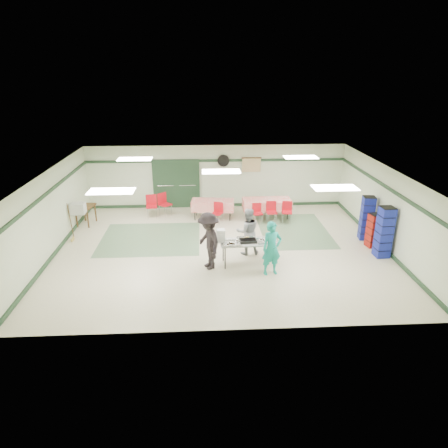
{
  "coord_description": "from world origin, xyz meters",
  "views": [
    {
      "loc": [
        -0.57,
        -12.26,
        5.71
      ],
      "look_at": [
        0.07,
        -0.3,
        1.02
      ],
      "focal_mm": 32.0,
      "sensor_mm": 36.0,
      "label": 1
    }
  ],
  "objects_px": {
    "chair_d": "(218,211)",
    "broom": "(71,221)",
    "volunteer_dark": "(209,241)",
    "dining_table_b": "(213,205)",
    "office_printer": "(78,208)",
    "chair_loose_b": "(151,204)",
    "printer_table": "(85,209)",
    "crate_stack_blue_b": "(384,232)",
    "crate_stack_red": "(373,230)",
    "volunteer_teal": "(272,248)",
    "chair_loose_a": "(164,202)",
    "dining_table_a": "(267,204)",
    "chair_a": "(271,210)",
    "chair_b": "(257,211)",
    "crate_stack_blue_a": "(367,218)",
    "volunteer_grey": "(248,231)",
    "chair_c": "(287,210)",
    "serving_table": "(249,243)"
  },
  "relations": [
    {
      "from": "crate_stack_blue_a",
      "to": "chair_d",
      "type": "bearing_deg",
      "value": 160.46
    },
    {
      "from": "volunteer_dark",
      "to": "dining_table_a",
      "type": "bearing_deg",
      "value": 129.47
    },
    {
      "from": "office_printer",
      "to": "chair_c",
      "type": "bearing_deg",
      "value": 3.63
    },
    {
      "from": "chair_loose_a",
      "to": "crate_stack_red",
      "type": "relative_size",
      "value": 0.8
    },
    {
      "from": "volunteer_dark",
      "to": "dining_table_b",
      "type": "height_order",
      "value": "volunteer_dark"
    },
    {
      "from": "printer_table",
      "to": "dining_table_b",
      "type": "bearing_deg",
      "value": 14.33
    },
    {
      "from": "volunteer_grey",
      "to": "chair_loose_a",
      "type": "xyz_separation_m",
      "value": [
        -3.05,
        3.86,
        -0.21
      ]
    },
    {
      "from": "dining_table_a",
      "to": "crate_stack_red",
      "type": "height_order",
      "value": "crate_stack_red"
    },
    {
      "from": "chair_c",
      "to": "broom",
      "type": "height_order",
      "value": "broom"
    },
    {
      "from": "chair_d",
      "to": "broom",
      "type": "distance_m",
      "value": 5.39
    },
    {
      "from": "dining_table_a",
      "to": "chair_c",
      "type": "xyz_separation_m",
      "value": [
        0.71,
        -0.57,
        -0.06
      ]
    },
    {
      "from": "dining_table_a",
      "to": "chair_a",
      "type": "relative_size",
      "value": 2.28
    },
    {
      "from": "chair_b",
      "to": "chair_c",
      "type": "xyz_separation_m",
      "value": [
        1.18,
        0.01,
        0.03
      ]
    },
    {
      "from": "dining_table_b",
      "to": "volunteer_teal",
      "type": "bearing_deg",
      "value": -66.23
    },
    {
      "from": "chair_d",
      "to": "chair_loose_b",
      "type": "distance_m",
      "value": 2.8
    },
    {
      "from": "broom",
      "to": "dining_table_a",
      "type": "bearing_deg",
      "value": 7.77
    },
    {
      "from": "volunteer_teal",
      "to": "printer_table",
      "type": "xyz_separation_m",
      "value": [
        -6.53,
        4.38,
        -0.18
      ]
    },
    {
      "from": "crate_stack_blue_b",
      "to": "office_printer",
      "type": "distance_m",
      "value": 10.62
    },
    {
      "from": "dining_table_a",
      "to": "volunteer_teal",
      "type": "bearing_deg",
      "value": -97.9
    },
    {
      "from": "volunteer_teal",
      "to": "crate_stack_blue_b",
      "type": "height_order",
      "value": "crate_stack_blue_b"
    },
    {
      "from": "chair_d",
      "to": "chair_loose_a",
      "type": "distance_m",
      "value": 2.42
    },
    {
      "from": "volunteer_dark",
      "to": "chair_d",
      "type": "xyz_separation_m",
      "value": [
        0.42,
        3.75,
        -0.37
      ]
    },
    {
      "from": "serving_table",
      "to": "crate_stack_blue_b",
      "type": "bearing_deg",
      "value": 0.84
    },
    {
      "from": "chair_c",
      "to": "dining_table_b",
      "type": "bearing_deg",
      "value": 177.75
    },
    {
      "from": "chair_d",
      "to": "volunteer_dark",
      "type": "bearing_deg",
      "value": -71.51
    },
    {
      "from": "printer_table",
      "to": "office_printer",
      "type": "height_order",
      "value": "office_printer"
    },
    {
      "from": "crate_stack_blue_b",
      "to": "office_printer",
      "type": "relative_size",
      "value": 3.39
    },
    {
      "from": "crate_stack_blue_b",
      "to": "volunteer_teal",
      "type": "bearing_deg",
      "value": -165.6
    },
    {
      "from": "chair_a",
      "to": "office_printer",
      "type": "distance_m",
      "value": 7.28
    },
    {
      "from": "serving_table",
      "to": "chair_d",
      "type": "xyz_separation_m",
      "value": [
        -0.82,
        3.56,
        -0.2
      ]
    },
    {
      "from": "office_printer",
      "to": "crate_stack_red",
      "type": "bearing_deg",
      "value": -11.35
    },
    {
      "from": "volunteer_grey",
      "to": "volunteer_dark",
      "type": "xyz_separation_m",
      "value": [
        -1.28,
        -0.94,
        0.1
      ]
    },
    {
      "from": "chair_loose_a",
      "to": "crate_stack_blue_b",
      "type": "height_order",
      "value": "crate_stack_blue_b"
    },
    {
      "from": "chair_loose_a",
      "to": "crate_stack_blue_b",
      "type": "xyz_separation_m",
      "value": [
        7.37,
        -4.3,
        0.27
      ]
    },
    {
      "from": "dining_table_b",
      "to": "crate_stack_blue_b",
      "type": "relative_size",
      "value": 1.04
    },
    {
      "from": "volunteer_grey",
      "to": "dining_table_a",
      "type": "bearing_deg",
      "value": -115.39
    },
    {
      "from": "volunteer_teal",
      "to": "volunteer_dark",
      "type": "bearing_deg",
      "value": 152.54
    },
    {
      "from": "volunteer_teal",
      "to": "chair_d",
      "type": "distance_m",
      "value": 4.47
    },
    {
      "from": "volunteer_teal",
      "to": "chair_a",
      "type": "bearing_deg",
      "value": 67.64
    },
    {
      "from": "office_printer",
      "to": "chair_loose_b",
      "type": "bearing_deg",
      "value": 30.77
    },
    {
      "from": "dining_table_b",
      "to": "chair_a",
      "type": "xyz_separation_m",
      "value": [
        2.29,
        -0.57,
        -0.05
      ]
    },
    {
      "from": "volunteer_dark",
      "to": "chair_b",
      "type": "distance_m",
      "value": 4.26
    },
    {
      "from": "dining_table_b",
      "to": "chair_loose_a",
      "type": "distance_m",
      "value": 2.06
    },
    {
      "from": "volunteer_grey",
      "to": "crate_stack_red",
      "type": "height_order",
      "value": "volunteer_grey"
    },
    {
      "from": "volunteer_grey",
      "to": "chair_d",
      "type": "height_order",
      "value": "volunteer_grey"
    },
    {
      "from": "dining_table_a",
      "to": "crate_stack_red",
      "type": "xyz_separation_m",
      "value": [
        3.16,
        -3.07,
        0.02
      ]
    },
    {
      "from": "chair_b",
      "to": "office_printer",
      "type": "bearing_deg",
      "value": 178.19
    },
    {
      "from": "chair_d",
      "to": "crate_stack_red",
      "type": "bearing_deg",
      "value": -0.9
    },
    {
      "from": "crate_stack_red",
      "to": "chair_c",
      "type": "bearing_deg",
      "value": 134.33
    },
    {
      "from": "dining_table_b",
      "to": "crate_stack_red",
      "type": "distance_m",
      "value": 6.17
    }
  ]
}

